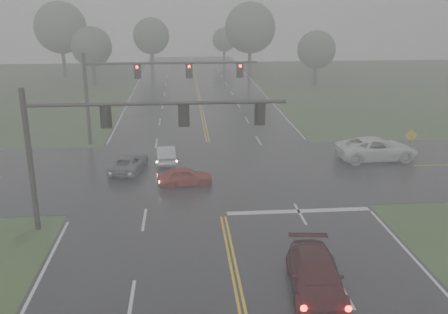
{
  "coord_description": "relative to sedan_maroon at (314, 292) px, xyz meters",
  "views": [
    {
      "loc": [
        -2.2,
        -12.22,
        11.88
      ],
      "look_at": [
        0.22,
        16.0,
        2.99
      ],
      "focal_mm": 40.0,
      "sensor_mm": 36.0,
      "label": 1
    }
  ],
  "objects": [
    {
      "name": "tree_ne_a",
      "position": [
        5.68,
        62.87,
        7.77
      ],
      "size": [
        8.04,
        8.04,
        11.81
      ],
      "color": "#2F261F",
      "rests_on": "ground"
    },
    {
      "name": "sign_diamond_east",
      "position": [
        12.26,
        17.86,
        1.61
      ],
      "size": [
        0.99,
        0.14,
        2.38
      ],
      "rotation": [
        0.0,
        0.0,
        -0.1
      ],
      "color": "black",
      "rests_on": "ground"
    },
    {
      "name": "stop_bar",
      "position": [
        1.26,
        8.44,
        0.0
      ],
      "size": [
        8.5,
        0.5,
        0.01
      ],
      "primitive_type": "cube",
      "color": "beige",
      "rests_on": "ground"
    },
    {
      "name": "signal_gantry_far",
      "position": [
        -8.89,
        24.29,
        5.52
      ],
      "size": [
        14.62,
        0.4,
        7.82
      ],
      "color": "black",
      "rests_on": "ground"
    },
    {
      "name": "sedan_maroon",
      "position": [
        0.0,
        0.0,
        0.0
      ],
      "size": [
        2.7,
        5.5,
        1.54
      ],
      "primitive_type": "imported",
      "rotation": [
        0.0,
        0.0,
        -0.11
      ],
      "color": "#3B0A0F",
      "rests_on": "ground"
    },
    {
      "name": "main_road",
      "position": [
        -3.24,
        14.04,
        0.0
      ],
      "size": [
        18.0,
        160.0,
        0.02
      ],
      "primitive_type": "cube",
      "color": "black",
      "rests_on": "ground"
    },
    {
      "name": "cross_street",
      "position": [
        -3.24,
        16.04,
        0.0
      ],
      "size": [
        120.0,
        14.0,
        0.02
      ],
      "primitive_type": "cube",
      "color": "black",
      "rests_on": "ground"
    },
    {
      "name": "tree_e_near",
      "position": [
        13.81,
        52.51,
        5.23
      ],
      "size": [
        5.43,
        5.43,
        7.97
      ],
      "color": "#2F261F",
      "rests_on": "ground"
    },
    {
      "name": "signal_gantry_near",
      "position": [
        -9.27,
        7.41,
        5.42
      ],
      "size": [
        13.62,
        0.34,
        7.72
      ],
      "color": "black",
      "rests_on": "ground"
    },
    {
      "name": "tree_n_far",
      "position": [
        3.23,
        82.55,
        4.52
      ],
      "size": [
        4.68,
        4.68,
        6.88
      ],
      "color": "#2F261F",
      "rests_on": "ground"
    },
    {
      "name": "pickup_white",
      "position": [
        9.56,
        17.85,
        0.0
      ],
      "size": [
        6.4,
        3.19,
        1.74
      ],
      "primitive_type": "imported",
      "rotation": [
        0.0,
        0.0,
        1.62
      ],
      "color": "silver",
      "rests_on": "ground"
    },
    {
      "name": "car_grey",
      "position": [
        -9.39,
        16.67,
        0.0
      ],
      "size": [
        2.88,
        4.81,
        1.25
      ],
      "primitive_type": "imported",
      "rotation": [
        0.0,
        0.0,
        2.95
      ],
      "color": "#575A5F",
      "rests_on": "ground"
    },
    {
      "name": "tree_nw_a",
      "position": [
        -18.19,
        56.42,
        5.56
      ],
      "size": [
        5.76,
        5.76,
        8.46
      ],
      "color": "#2F261F",
      "rests_on": "ground"
    },
    {
      "name": "sedan_silver",
      "position": [
        -6.76,
        18.58,
        0.0
      ],
      "size": [
        1.61,
        4.04,
        1.31
      ],
      "primitive_type": "imported",
      "rotation": [
        0.0,
        0.0,
        3.2
      ],
      "color": "#B4B8BD",
      "rests_on": "ground"
    },
    {
      "name": "sedan_red",
      "position": [
        -5.38,
        13.4,
        0.0
      ],
      "size": [
        3.85,
        1.89,
        1.27
      ],
      "primitive_type": "imported",
      "rotation": [
        0.0,
        0.0,
        1.68
      ],
      "color": "maroon",
      "rests_on": "ground"
    },
    {
      "name": "tree_n_mid",
      "position": [
        -10.45,
        71.1,
        6.05
      ],
      "size": [
        6.27,
        6.27,
        9.21
      ],
      "color": "#2F261F",
      "rests_on": "ground"
    },
    {
      "name": "tree_nw_b",
      "position": [
        -24.2,
        64.75,
        7.84
      ],
      "size": [
        8.11,
        8.11,
        11.92
      ],
      "color": "#2F261F",
      "rests_on": "ground"
    }
  ]
}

